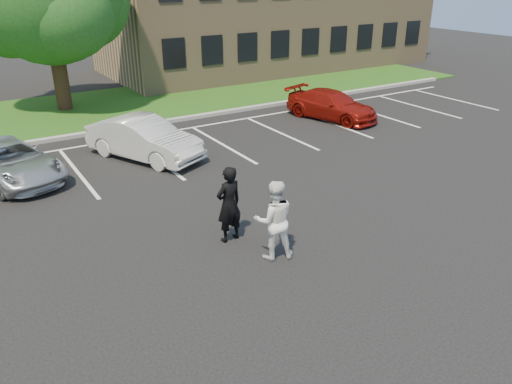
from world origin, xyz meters
TOP-DOWN VIEW (x-y plane):
  - ground_plane at (0.00, 0.00)m, footprint 90.00×90.00m
  - curb at (0.00, 12.00)m, footprint 40.00×0.30m
  - grass_strip at (0.00, 16.00)m, footprint 44.00×8.00m
  - stall_lines at (1.40, 8.95)m, footprint 34.00×5.36m
  - office_building at (14.00, 21.99)m, footprint 22.40×10.40m
  - man_black_suit at (-0.66, 1.20)m, footprint 0.79×0.58m
  - man_white_shirt at (-0.18, -0.07)m, footprint 1.16×1.03m
  - car_silver_minivan at (-4.75, 8.44)m, footprint 3.36×4.98m
  - car_white_sedan at (-0.32, 8.10)m, footprint 3.38×4.75m
  - car_red_compact at (8.84, 8.60)m, footprint 2.93×4.74m

SIDE VIEW (x-z plane):
  - ground_plane at x=0.00m, z-range 0.00..0.00m
  - stall_lines at x=1.40m, z-range 0.00..0.01m
  - grass_strip at x=0.00m, z-range 0.00..0.08m
  - curb at x=0.00m, z-range 0.00..0.15m
  - car_silver_minivan at x=-4.75m, z-range 0.00..1.27m
  - car_red_compact at x=8.84m, z-range 0.00..1.28m
  - car_white_sedan at x=-0.32m, z-range 0.00..1.49m
  - man_white_shirt at x=-0.18m, z-range 0.00..1.96m
  - man_black_suit at x=-0.66m, z-range 0.00..1.99m
  - office_building at x=14.00m, z-range 0.01..8.31m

